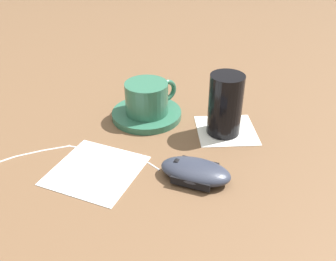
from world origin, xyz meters
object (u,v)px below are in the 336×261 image
at_px(coffee_cup, 148,98).
at_px(computer_mouse, 195,171).
at_px(drinking_glass, 225,105).
at_px(saucer, 147,114).

xyz_separation_m(coffee_cup, computer_mouse, (0.10, -0.20, -0.03)).
distance_m(computer_mouse, drinking_glass, 0.16).
bearing_deg(coffee_cup, saucer, 157.98).
relative_size(saucer, computer_mouse, 1.11).
bearing_deg(saucer, computer_mouse, -62.69).
bearing_deg(computer_mouse, drinking_glass, 69.38).
height_order(saucer, coffee_cup, coffee_cup).
xyz_separation_m(coffee_cup, drinking_glass, (0.15, -0.05, 0.02)).
relative_size(saucer, drinking_glass, 1.22).
height_order(coffee_cup, drinking_glass, drinking_glass).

